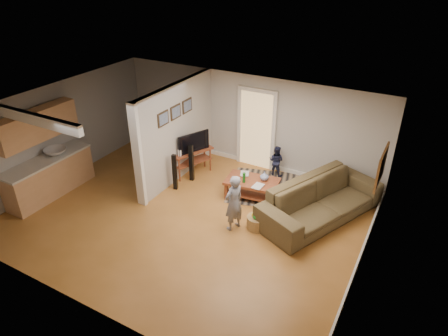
{
  "coord_description": "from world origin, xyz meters",
  "views": [
    {
      "loc": [
        4.28,
        -6.07,
        5.28
      ],
      "look_at": [
        0.6,
        0.6,
        1.1
      ],
      "focal_mm": 32.0,
      "sensor_mm": 36.0,
      "label": 1
    }
  ],
  "objects_px": {
    "coffee_table": "(253,184)",
    "toy_basket": "(257,222)",
    "tv_console": "(192,153)",
    "speaker_left": "(175,172)",
    "speaker_right": "(191,163)",
    "child": "(233,228)",
    "toddler": "(275,175)",
    "sofa": "(319,217)"
  },
  "relations": [
    {
      "from": "sofa",
      "to": "tv_console",
      "type": "relative_size",
      "value": 2.51
    },
    {
      "from": "tv_console",
      "to": "child",
      "type": "bearing_deg",
      "value": -12.93
    },
    {
      "from": "speaker_left",
      "to": "coffee_table",
      "type": "bearing_deg",
      "value": -0.37
    },
    {
      "from": "speaker_left",
      "to": "speaker_right",
      "type": "height_order",
      "value": "speaker_right"
    },
    {
      "from": "coffee_table",
      "to": "child",
      "type": "height_order",
      "value": "coffee_table"
    },
    {
      "from": "sofa",
      "to": "speaker_left",
      "type": "bearing_deg",
      "value": 123.31
    },
    {
      "from": "tv_console",
      "to": "speaker_left",
      "type": "height_order",
      "value": "tv_console"
    },
    {
      "from": "speaker_left",
      "to": "child",
      "type": "relative_size",
      "value": 0.74
    },
    {
      "from": "tv_console",
      "to": "child",
      "type": "distance_m",
      "value": 2.66
    },
    {
      "from": "tv_console",
      "to": "speaker_left",
      "type": "relative_size",
      "value": 1.25
    },
    {
      "from": "toy_basket",
      "to": "toddler",
      "type": "xyz_separation_m",
      "value": [
        -0.54,
        2.35,
        -0.16
      ]
    },
    {
      "from": "coffee_table",
      "to": "tv_console",
      "type": "relative_size",
      "value": 1.11
    },
    {
      "from": "speaker_right",
      "to": "child",
      "type": "bearing_deg",
      "value": -43.37
    },
    {
      "from": "speaker_right",
      "to": "speaker_left",
      "type": "bearing_deg",
      "value": -110.72
    },
    {
      "from": "coffee_table",
      "to": "speaker_left",
      "type": "bearing_deg",
      "value": -163.25
    },
    {
      "from": "coffee_table",
      "to": "tv_console",
      "type": "height_order",
      "value": "tv_console"
    },
    {
      "from": "toddler",
      "to": "speaker_left",
      "type": "bearing_deg",
      "value": 45.09
    },
    {
      "from": "toy_basket",
      "to": "child",
      "type": "bearing_deg",
      "value": -150.78
    },
    {
      "from": "sofa",
      "to": "toy_basket",
      "type": "relative_size",
      "value": 6.89
    },
    {
      "from": "speaker_left",
      "to": "tv_console",
      "type": "bearing_deg",
      "value": 75.18
    },
    {
      "from": "speaker_right",
      "to": "toddler",
      "type": "xyz_separation_m",
      "value": [
        1.8,
        1.3,
        -0.5
      ]
    },
    {
      "from": "speaker_left",
      "to": "child",
      "type": "distance_m",
      "value": 2.19
    },
    {
      "from": "coffee_table",
      "to": "toy_basket",
      "type": "distance_m",
      "value": 1.22
    },
    {
      "from": "coffee_table",
      "to": "toy_basket",
      "type": "xyz_separation_m",
      "value": [
        0.59,
        -1.04,
        -0.22
      ]
    },
    {
      "from": "speaker_right",
      "to": "toddler",
      "type": "relative_size",
      "value": 1.19
    },
    {
      "from": "sofa",
      "to": "coffee_table",
      "type": "distance_m",
      "value": 1.69
    },
    {
      "from": "tv_console",
      "to": "speaker_left",
      "type": "bearing_deg",
      "value": -63.21
    },
    {
      "from": "toddler",
      "to": "toy_basket",
      "type": "bearing_deg",
      "value": 103.64
    },
    {
      "from": "child",
      "to": "toddler",
      "type": "bearing_deg",
      "value": -157.21
    },
    {
      "from": "tv_console",
      "to": "speaker_left",
      "type": "xyz_separation_m",
      "value": [
        0.03,
        -0.85,
        -0.16
      ]
    },
    {
      "from": "coffee_table",
      "to": "tv_console",
      "type": "distance_m",
      "value": 1.94
    },
    {
      "from": "speaker_right",
      "to": "toy_basket",
      "type": "bearing_deg",
      "value": -33.24
    },
    {
      "from": "sofa",
      "to": "coffee_table",
      "type": "relative_size",
      "value": 2.25
    },
    {
      "from": "speaker_right",
      "to": "coffee_table",
      "type": "bearing_deg",
      "value": -9.43
    },
    {
      "from": "coffee_table",
      "to": "speaker_left",
      "type": "height_order",
      "value": "speaker_left"
    },
    {
      "from": "tv_console",
      "to": "speaker_left",
      "type": "distance_m",
      "value": 0.86
    },
    {
      "from": "speaker_left",
      "to": "toy_basket",
      "type": "distance_m",
      "value": 2.52
    },
    {
      "from": "toy_basket",
      "to": "child",
      "type": "xyz_separation_m",
      "value": [
        -0.44,
        -0.25,
        -0.16
      ]
    },
    {
      "from": "speaker_left",
      "to": "child",
      "type": "height_order",
      "value": "speaker_left"
    },
    {
      "from": "toy_basket",
      "to": "speaker_right",
      "type": "bearing_deg",
      "value": 155.78
    },
    {
      "from": "coffee_table",
      "to": "speaker_left",
      "type": "xyz_separation_m",
      "value": [
        -1.86,
        -0.56,
        0.1
      ]
    },
    {
      "from": "child",
      "to": "toddler",
      "type": "height_order",
      "value": "child"
    }
  ]
}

